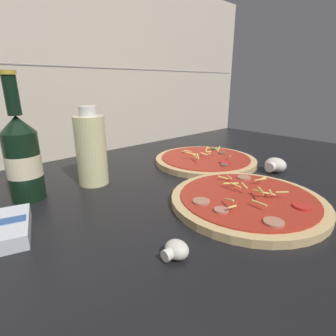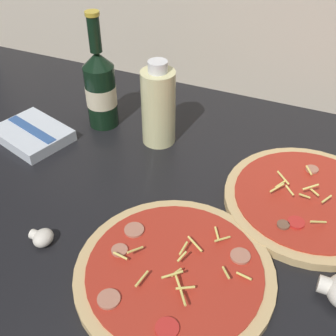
{
  "view_description": "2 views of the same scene",
  "coord_description": "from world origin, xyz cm",
  "px_view_note": "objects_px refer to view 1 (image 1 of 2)",
  "views": [
    {
      "loc": [
        -37.75,
        -35.96,
        25.44
      ],
      "look_at": [
        2.6,
        7.81,
        6.0
      ],
      "focal_mm": 28.0,
      "sensor_mm": 36.0,
      "label": 1
    },
    {
      "loc": [
        19.91,
        -47.77,
        54.87
      ],
      "look_at": [
        -2.6,
        4.53,
        8.41
      ],
      "focal_mm": 45.0,
      "sensor_mm": 36.0,
      "label": 2
    }
  ],
  "objects_px": {
    "pizza_far": "(205,160)",
    "pizza_near": "(247,200)",
    "beer_bottle": "(23,157)",
    "oil_bottle": "(91,149)",
    "mushroom_right": "(176,250)",
    "mushroom_left": "(275,165)"
  },
  "relations": [
    {
      "from": "pizza_far",
      "to": "pizza_near",
      "type": "bearing_deg",
      "value": -123.76
    },
    {
      "from": "beer_bottle",
      "to": "oil_bottle",
      "type": "bearing_deg",
      "value": -4.57
    },
    {
      "from": "mushroom_right",
      "to": "mushroom_left",
      "type": "bearing_deg",
      "value": 10.13
    },
    {
      "from": "beer_bottle",
      "to": "mushroom_left",
      "type": "height_order",
      "value": "beer_bottle"
    },
    {
      "from": "oil_bottle",
      "to": "mushroom_right",
      "type": "bearing_deg",
      "value": -99.1
    },
    {
      "from": "pizza_near",
      "to": "mushroom_left",
      "type": "height_order",
      "value": "same"
    },
    {
      "from": "pizza_far",
      "to": "mushroom_right",
      "type": "height_order",
      "value": "pizza_far"
    },
    {
      "from": "beer_bottle",
      "to": "mushroom_right",
      "type": "distance_m",
      "value": 0.37
    },
    {
      "from": "oil_bottle",
      "to": "beer_bottle",
      "type": "bearing_deg",
      "value": 175.43
    },
    {
      "from": "oil_bottle",
      "to": "mushroom_left",
      "type": "xyz_separation_m",
      "value": [
        0.4,
        -0.25,
        -0.06
      ]
    },
    {
      "from": "mushroom_left",
      "to": "mushroom_right",
      "type": "xyz_separation_m",
      "value": [
        -0.45,
        -0.08,
        -0.01
      ]
    },
    {
      "from": "pizza_far",
      "to": "beer_bottle",
      "type": "height_order",
      "value": "beer_bottle"
    },
    {
      "from": "beer_bottle",
      "to": "pizza_near",
      "type": "bearing_deg",
      "value": -46.49
    },
    {
      "from": "oil_bottle",
      "to": "pizza_near",
      "type": "bearing_deg",
      "value": -61.99
    },
    {
      "from": "oil_bottle",
      "to": "mushroom_right",
      "type": "xyz_separation_m",
      "value": [
        -0.05,
        -0.34,
        -0.07
      ]
    },
    {
      "from": "pizza_near",
      "to": "mushroom_right",
      "type": "height_order",
      "value": "pizza_near"
    },
    {
      "from": "oil_bottle",
      "to": "mushroom_right",
      "type": "relative_size",
      "value": 4.75
    },
    {
      "from": "pizza_far",
      "to": "oil_bottle",
      "type": "xyz_separation_m",
      "value": [
        -0.32,
        0.08,
        0.07
      ]
    },
    {
      "from": "beer_bottle",
      "to": "oil_bottle",
      "type": "height_order",
      "value": "beer_bottle"
    },
    {
      "from": "pizza_near",
      "to": "mushroom_right",
      "type": "xyz_separation_m",
      "value": [
        -0.22,
        -0.02,
        0.0
      ]
    },
    {
      "from": "oil_bottle",
      "to": "pizza_far",
      "type": "bearing_deg",
      "value": -13.06
    },
    {
      "from": "beer_bottle",
      "to": "oil_bottle",
      "type": "xyz_separation_m",
      "value": [
        0.14,
        -0.01,
        -0.01
      ]
    }
  ]
}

